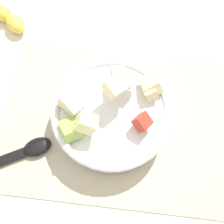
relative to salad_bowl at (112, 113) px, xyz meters
The scene contains 5 objects.
ground_plane 0.05m from the salad_bowl, behind, with size 2.40×2.40×0.00m, color silver.
placemat 0.04m from the salad_bowl, behind, with size 0.49×0.34×0.01m, color #BCB299.
salad_bowl is the anchor object (origin of this frame).
serving_spoon 0.21m from the salad_bowl, 28.64° to the left, with size 0.22×0.14×0.01m.
banana_whole 0.37m from the salad_bowl, 38.47° to the right, with size 0.14×0.10×0.04m.
Camera 1 is at (-0.01, 0.21, 0.58)m, focal length 47.99 mm.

